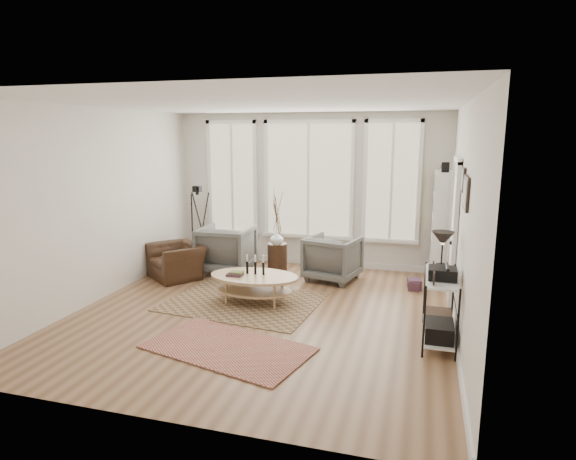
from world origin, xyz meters
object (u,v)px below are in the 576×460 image
(armchair_right, at_px, (333,258))
(accent_chair, at_px, (177,261))
(bookcase, at_px, (441,227))
(side_table, at_px, (277,233))
(low_shelf, at_px, (440,301))
(coffee_table, at_px, (254,281))
(armchair_left, at_px, (227,249))

(armchair_right, bearing_deg, accent_chair, 26.83)
(bookcase, height_order, accent_chair, bookcase)
(armchair_right, height_order, side_table, side_table)
(side_table, relative_size, accent_chair, 1.65)
(low_shelf, xyz_separation_m, coffee_table, (-2.65, 0.67, -0.18))
(coffee_table, xyz_separation_m, side_table, (-0.14, 1.65, 0.40))
(low_shelf, xyz_separation_m, armchair_left, (-3.70, 2.10, -0.08))
(coffee_table, relative_size, armchair_right, 1.59)
(coffee_table, height_order, armchair_left, armchair_left)
(coffee_table, xyz_separation_m, accent_chair, (-1.75, 0.84, -0.03))
(armchair_left, xyz_separation_m, armchair_right, (1.98, 0.03, -0.04))
(armchair_right, relative_size, accent_chair, 0.93)
(low_shelf, relative_size, coffee_table, 0.96)
(coffee_table, distance_m, armchair_right, 1.74)
(bookcase, xyz_separation_m, coffee_table, (-2.71, -1.85, -0.62))
(armchair_right, bearing_deg, bookcase, -154.17)
(armchair_right, bearing_deg, armchair_left, 14.72)
(side_table, bearing_deg, low_shelf, -39.78)
(low_shelf, height_order, accent_chair, low_shelf)
(low_shelf, relative_size, accent_chair, 1.42)
(accent_chair, bearing_deg, coffee_table, 11.52)
(low_shelf, bearing_deg, armchair_left, 150.36)
(coffee_table, distance_m, side_table, 1.70)
(armchair_right, height_order, accent_chair, armchair_right)
(armchair_right, bearing_deg, side_table, 3.96)
(side_table, bearing_deg, accent_chair, -153.42)
(bookcase, relative_size, coffee_table, 1.51)
(armchair_left, relative_size, side_table, 0.62)
(bookcase, bearing_deg, low_shelf, -91.28)
(bookcase, distance_m, low_shelf, 2.56)
(bookcase, relative_size, side_table, 1.36)
(coffee_table, bearing_deg, armchair_right, 57.67)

